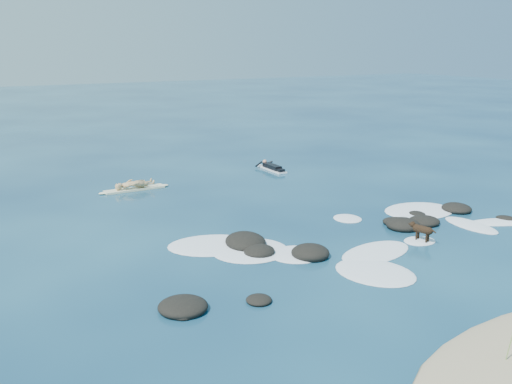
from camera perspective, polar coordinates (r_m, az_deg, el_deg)
ground at (r=18.81m, az=8.72°, el=-4.96°), size 160.00×160.00×0.00m
reef_rocks at (r=18.77m, az=11.03°, el=-4.79°), size 14.31×6.93×0.53m
breaking_foam at (r=19.22m, az=9.88°, el=-4.54°), size 13.53×7.15×0.12m
standing_surfer_rig at (r=25.46m, az=-12.13°, el=1.73°), size 3.18×0.63×1.81m
paddling_surfer_rig at (r=29.03m, az=1.59°, el=2.47°), size 1.07×2.36×0.41m
dog at (r=19.22m, az=16.21°, el=-3.61°), size 0.43×1.00×0.64m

